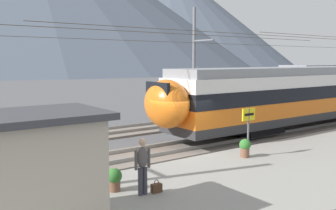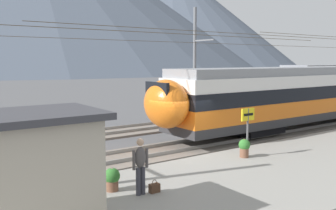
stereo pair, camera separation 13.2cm
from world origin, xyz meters
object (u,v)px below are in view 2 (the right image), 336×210
(potted_plant_by_shelter, at_px, (244,147))
(potted_plant_platform_edge, at_px, (112,178))
(catenary_mast_far_side, at_px, (196,62))
(train_near_platform, at_px, (336,91))
(platform_shelter, at_px, (15,173))
(passenger_walking, at_px, (140,163))
(platform_sign, at_px, (248,121))
(handbag_beside_passenger, at_px, (154,188))

(potted_plant_by_shelter, bearing_deg, potted_plant_platform_edge, -176.12)
(catenary_mast_far_side, height_order, potted_plant_platform_edge, catenary_mast_far_side)
(train_near_platform, relative_size, platform_shelter, 7.58)
(potted_plant_platform_edge, bearing_deg, train_near_platform, 11.99)
(catenary_mast_far_side, height_order, passenger_walking, catenary_mast_far_side)
(train_near_platform, xyz_separation_m, platform_shelter, (-21.95, -5.27, -0.49))
(catenary_mast_far_side, xyz_separation_m, potted_plant_platform_edge, (-12.64, -11.28, -3.45))
(platform_sign, height_order, potted_plant_by_shelter, platform_sign)
(train_near_platform, xyz_separation_m, catenary_mast_far_side, (-6.24, 7.27, 1.95))
(train_near_platform, xyz_separation_m, platform_sign, (-12.57, -3.64, -0.42))
(platform_sign, height_order, potted_plant_platform_edge, platform_sign)
(platform_sign, xyz_separation_m, passenger_walking, (-5.79, -1.16, -0.54))
(handbag_beside_passenger, height_order, potted_plant_platform_edge, potted_plant_platform_edge)
(catenary_mast_far_side, relative_size, potted_plant_platform_edge, 61.66)
(handbag_beside_passenger, bearing_deg, platform_sign, 13.03)
(potted_plant_by_shelter, height_order, platform_shelter, platform_shelter)
(potted_plant_platform_edge, relative_size, platform_shelter, 0.18)
(platform_sign, xyz_separation_m, potted_plant_by_shelter, (-0.11, 0.05, -1.05))
(catenary_mast_far_side, xyz_separation_m, handbag_beside_passenger, (-11.68, -12.15, -3.71))
(platform_sign, distance_m, potted_plant_by_shelter, 1.05)
(catenary_mast_far_side, xyz_separation_m, platform_shelter, (-15.70, -12.54, -2.44))
(platform_sign, relative_size, potted_plant_by_shelter, 2.66)
(platform_shelter, bearing_deg, catenary_mast_far_side, 38.60)
(train_near_platform, distance_m, catenary_mast_far_side, 9.78)
(passenger_walking, height_order, potted_plant_platform_edge, passenger_walking)
(catenary_mast_far_side, relative_size, platform_sign, 21.66)
(train_near_platform, height_order, handbag_beside_passenger, train_near_platform)
(potted_plant_platform_edge, bearing_deg, catenary_mast_far_side, 41.75)
(potted_plant_platform_edge, bearing_deg, passenger_walking, -56.49)
(potted_plant_platform_edge, relative_size, potted_plant_by_shelter, 0.93)
(catenary_mast_far_side, relative_size, handbag_beside_passenger, 110.04)
(passenger_walking, bearing_deg, train_near_platform, 14.67)
(platform_sign, bearing_deg, train_near_platform, 16.16)
(potted_plant_by_shelter, bearing_deg, platform_sign, -26.85)
(potted_plant_by_shelter, distance_m, platform_shelter, 9.48)
(potted_plant_platform_edge, height_order, potted_plant_by_shelter, potted_plant_by_shelter)
(train_near_platform, distance_m, potted_plant_platform_edge, 19.36)
(train_near_platform, bearing_deg, platform_shelter, -166.50)
(catenary_mast_far_side, bearing_deg, platform_shelter, -141.40)
(platform_shelter, bearing_deg, potted_plant_platform_edge, 22.32)
(potted_plant_by_shelter, bearing_deg, platform_shelter, -169.73)
(passenger_walking, bearing_deg, potted_plant_platform_edge, 123.51)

